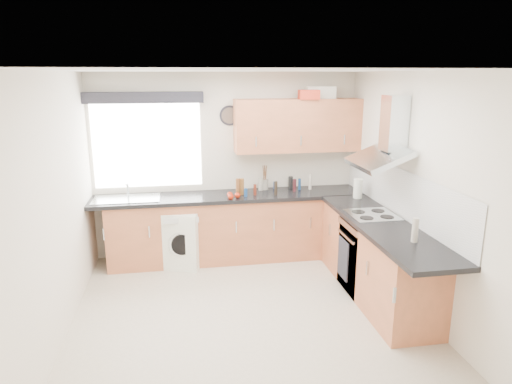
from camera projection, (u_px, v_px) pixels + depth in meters
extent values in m
plane|color=beige|center=(246.00, 312.00, 4.88)|extent=(3.60, 3.60, 0.00)
cube|color=white|center=(245.00, 70.00, 4.25)|extent=(3.60, 3.60, 0.02)
cube|color=silver|center=(227.00, 165.00, 6.28)|extent=(3.60, 0.02, 2.50)
cube|color=silver|center=(288.00, 275.00, 2.85)|extent=(3.60, 0.02, 2.50)
cube|color=silver|center=(56.00, 208.00, 4.27)|extent=(0.02, 3.60, 2.50)
cube|color=silver|center=(413.00, 192.00, 4.86)|extent=(0.02, 3.60, 2.50)
cube|color=white|center=(147.00, 146.00, 6.03)|extent=(1.40, 0.02, 1.10)
cube|color=black|center=(144.00, 98.00, 5.78)|extent=(1.50, 0.18, 0.14)
cube|color=white|center=(398.00, 191.00, 5.16)|extent=(0.01, 3.00, 0.54)
cube|color=#A85C39|center=(223.00, 229.00, 6.19)|extent=(3.00, 0.58, 0.86)
cube|color=#A85C39|center=(335.00, 223.00, 6.44)|extent=(0.60, 0.60, 0.86)
cube|color=#A85C39|center=(376.00, 260.00, 5.16)|extent=(0.58, 2.10, 0.86)
cube|color=black|center=(229.00, 196.00, 6.09)|extent=(3.60, 0.62, 0.05)
cube|color=black|center=(384.00, 226.00, 4.90)|extent=(0.62, 2.42, 0.05)
cube|color=black|center=(370.00, 255.00, 5.30)|extent=(0.56, 0.58, 0.85)
cube|color=silver|center=(372.00, 215.00, 5.18)|extent=(0.52, 0.52, 0.01)
cube|color=#A85C39|center=(298.00, 125.00, 6.13)|extent=(1.70, 0.35, 0.70)
cube|color=white|center=(182.00, 238.00, 6.01)|extent=(0.64, 0.63, 0.75)
cylinder|color=black|center=(230.00, 116.00, 6.10)|extent=(0.27, 0.04, 0.27)
cube|color=white|center=(320.00, 92.00, 6.17)|extent=(0.41, 0.31, 0.16)
cube|color=red|center=(309.00, 95.00, 5.95)|extent=(0.28, 0.24, 0.12)
cylinder|color=gray|center=(265.00, 184.00, 6.34)|extent=(0.11, 0.11, 0.14)
cylinder|color=white|center=(358.00, 189.00, 5.88)|extent=(0.14, 0.14, 0.25)
cylinder|color=black|center=(276.00, 188.00, 6.03)|extent=(0.04, 0.04, 0.19)
cylinder|color=navy|center=(299.00, 184.00, 6.32)|extent=(0.04, 0.04, 0.16)
cylinder|color=brown|center=(241.00, 187.00, 6.06)|extent=(0.07, 0.07, 0.22)
cylinder|color=navy|center=(246.00, 192.00, 5.98)|extent=(0.05, 0.05, 0.11)
cylinder|color=#5C2013|center=(255.00, 190.00, 6.04)|extent=(0.04, 0.04, 0.15)
cylinder|color=#BFB5A3|center=(310.00, 182.00, 6.33)|extent=(0.04, 0.04, 0.21)
cylinder|color=navy|center=(275.00, 185.00, 6.36)|extent=(0.04, 0.04, 0.11)
cylinder|color=#381417|center=(295.00, 185.00, 6.22)|extent=(0.05, 0.05, 0.17)
cylinder|color=#9F9888|center=(261.00, 184.00, 6.29)|extent=(0.07, 0.07, 0.17)
cylinder|color=black|center=(291.00, 183.00, 6.39)|extent=(0.06, 0.06, 0.17)
cylinder|color=brown|center=(238.00, 187.00, 6.00)|extent=(0.06, 0.06, 0.23)
cylinder|color=#B6AC9B|center=(415.00, 230.00, 4.33)|extent=(0.06, 0.06, 0.24)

